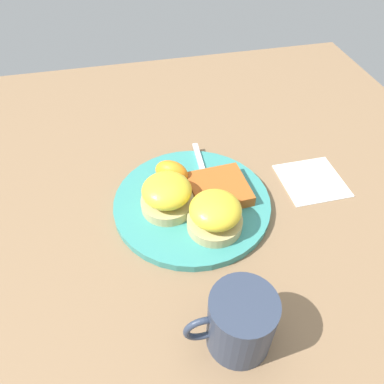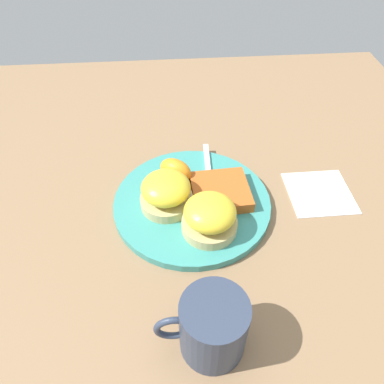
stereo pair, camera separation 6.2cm
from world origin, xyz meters
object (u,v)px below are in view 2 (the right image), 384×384
(orange_wedge, at_px, (176,171))
(cup, at_px, (212,327))
(sandwich_benedict_right, at_px, (210,217))
(sandwich_benedict_left, at_px, (166,192))
(fork, at_px, (210,191))
(hashbrown_patty, at_px, (220,192))

(orange_wedge, distance_m, cup, 0.29)
(orange_wedge, bearing_deg, sandwich_benedict_right, 111.88)
(sandwich_benedict_left, bearing_deg, sandwich_benedict_right, 138.39)
(sandwich_benedict_left, distance_m, orange_wedge, 0.06)
(sandwich_benedict_left, height_order, orange_wedge, sandwich_benedict_left)
(sandwich_benedict_left, height_order, fork, sandwich_benedict_left)
(sandwich_benedict_right, height_order, hashbrown_patty, sandwich_benedict_right)
(sandwich_benedict_left, xyz_separation_m, orange_wedge, (-0.02, -0.06, -0.01))
(orange_wedge, xyz_separation_m, fork, (-0.06, 0.04, -0.02))
(fork, bearing_deg, orange_wedge, -32.10)
(cup, bearing_deg, hashbrown_patty, -100.23)
(sandwich_benedict_right, distance_m, cup, 0.18)
(cup, bearing_deg, sandwich_benedict_right, -95.64)
(sandwich_benedict_right, bearing_deg, sandwich_benedict_left, -41.61)
(hashbrown_patty, bearing_deg, sandwich_benedict_right, 69.03)
(sandwich_benedict_right, xyz_separation_m, fork, (-0.01, -0.08, -0.03))
(sandwich_benedict_left, relative_size, sandwich_benedict_right, 1.00)
(sandwich_benedict_left, xyz_separation_m, fork, (-0.08, -0.02, -0.03))
(fork, bearing_deg, sandwich_benedict_left, 16.63)
(sandwich_benedict_right, bearing_deg, hashbrown_patty, -110.97)
(hashbrown_patty, relative_size, orange_wedge, 1.59)
(hashbrown_patty, bearing_deg, cup, 79.77)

